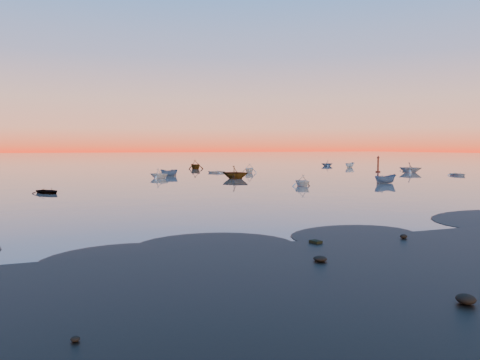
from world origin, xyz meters
name	(u,v)px	position (x,y,z in m)	size (l,w,h in m)	color
ground	(144,166)	(0.00, 100.00, 0.00)	(600.00, 600.00, 0.00)	#615751
mud_lobes	(406,226)	(0.00, -1.00, 0.01)	(140.00, 6.00, 0.07)	black
moored_fleet	(189,176)	(0.00, 53.00, 0.00)	(124.00, 58.00, 1.20)	beige
boat_near_center	(385,183)	(20.98, 27.67, 0.00)	(3.55, 1.50, 1.23)	#3C5473
boat_near_right	(302,186)	(8.26, 27.82, 0.00)	(3.22, 1.45, 1.13)	beige
channel_marker	(378,165)	(38.14, 51.76, 1.35)	(0.96, 0.96, 3.41)	#42160E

